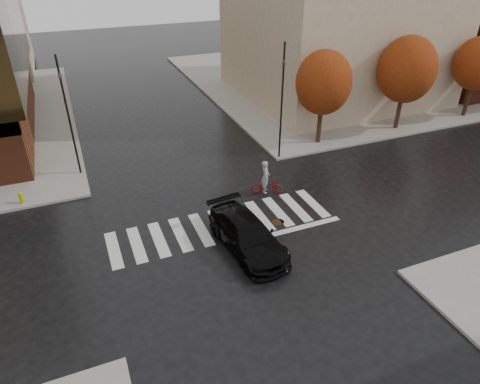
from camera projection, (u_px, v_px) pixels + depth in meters
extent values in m
plane|color=black|center=(225.00, 230.00, 21.92)|extent=(120.00, 120.00, 0.00)
cube|color=gray|center=(340.00, 77.00, 45.38)|extent=(30.00, 30.00, 0.15)
cube|color=silver|center=(221.00, 225.00, 22.31)|extent=(12.00, 3.00, 0.01)
cylinder|color=black|center=(320.00, 123.00, 30.25)|extent=(0.32, 0.32, 2.80)
ellipsoid|color=#9E330F|center=(324.00, 83.00, 28.75)|extent=(3.80, 3.80, 4.37)
cylinder|color=black|center=(399.00, 110.00, 32.54)|extent=(0.32, 0.32, 2.80)
ellipsoid|color=#9E330F|center=(407.00, 70.00, 30.95)|extent=(4.20, 4.20, 4.83)
cylinder|color=black|center=(468.00, 99.00, 34.82)|extent=(0.32, 0.32, 2.80)
ellipsoid|color=#9E330F|center=(478.00, 64.00, 33.36)|extent=(3.60, 3.60, 4.14)
imported|color=black|center=(248.00, 235.00, 20.26)|extent=(2.73, 5.55, 1.55)
imported|color=maroon|center=(267.00, 186.00, 24.81)|extent=(1.95, 1.34, 0.97)
imported|color=#94979C|center=(265.00, 177.00, 24.46)|extent=(0.72, 0.85, 1.97)
cylinder|color=black|center=(69.00, 118.00, 25.04)|extent=(0.12, 0.12, 7.29)
imported|color=black|center=(59.00, 73.00, 23.68)|extent=(0.21, 0.18, 0.91)
cylinder|color=black|center=(282.00, 103.00, 26.96)|extent=(0.12, 0.12, 7.49)
imported|color=black|center=(284.00, 59.00, 25.57)|extent=(0.20, 0.22, 0.94)
cylinder|color=#B9A10A|center=(21.00, 198.00, 23.71)|extent=(0.24, 0.24, 0.59)
sphere|color=#B9A10A|center=(20.00, 194.00, 23.56)|extent=(0.26, 0.26, 0.26)
cylinder|color=#3D2716|center=(278.00, 222.00, 22.52)|extent=(0.69, 0.69, 0.01)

